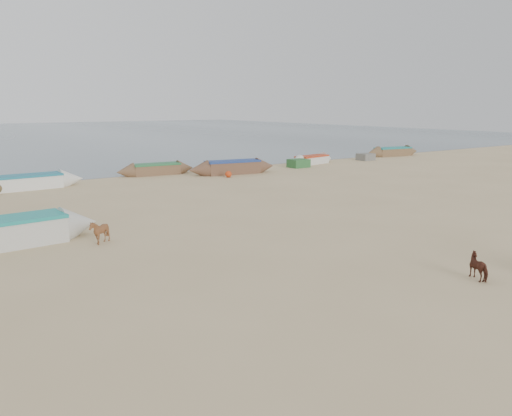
{
  "coord_description": "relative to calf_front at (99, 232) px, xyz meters",
  "views": [
    {
      "loc": [
        -10.41,
        -11.12,
        4.77
      ],
      "look_at": [
        0.0,
        4.0,
        1.0
      ],
      "focal_mm": 35.0,
      "sensor_mm": 36.0,
      "label": 1
    }
  ],
  "objects": [
    {
      "name": "ground",
      "position": [
        5.33,
        -5.96,
        -0.44
      ],
      "size": [
        140.0,
        140.0,
        0.0
      ],
      "primitive_type": "plane",
      "color": "tan",
      "rests_on": "ground"
    },
    {
      "name": "calf_front",
      "position": [
        0.0,
        0.0,
        0.0
      ],
      "size": [
        0.88,
        0.81,
        0.88
      ],
      "primitive_type": "imported",
      "rotation": [
        0.0,
        0.0,
        -1.7
      ],
      "color": "brown",
      "rests_on": "ground"
    },
    {
      "name": "calf_right",
      "position": [
        7.64,
        -9.68,
        -0.07
      ],
      "size": [
        0.66,
        0.76,
        0.73
      ],
      "primitive_type": "imported",
      "rotation": [
        0.0,
        0.0,
        1.63
      ],
      "color": "#4E2519",
      "rests_on": "ground"
    },
    {
      "name": "near_canoe",
      "position": [
        -2.65,
        1.45,
        0.06
      ],
      "size": [
        6.25,
        1.92,
        1.0
      ],
      "primitive_type": null,
      "rotation": [
        0.0,
        0.0,
        0.08
      ],
      "color": "beige",
      "rests_on": "ground"
    },
    {
      "name": "waterline_canoes",
      "position": [
        8.84,
        14.2,
        -0.02
      ],
      "size": [
        50.04,
        4.63,
        0.97
      ],
      "color": "white",
      "rests_on": "ground"
    },
    {
      "name": "beach_clutter",
      "position": [
        9.63,
        13.42,
        -0.14
      ],
      "size": [
        44.33,
        4.92,
        0.64
      ],
      "color": "#285932",
      "rests_on": "ground"
    }
  ]
}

